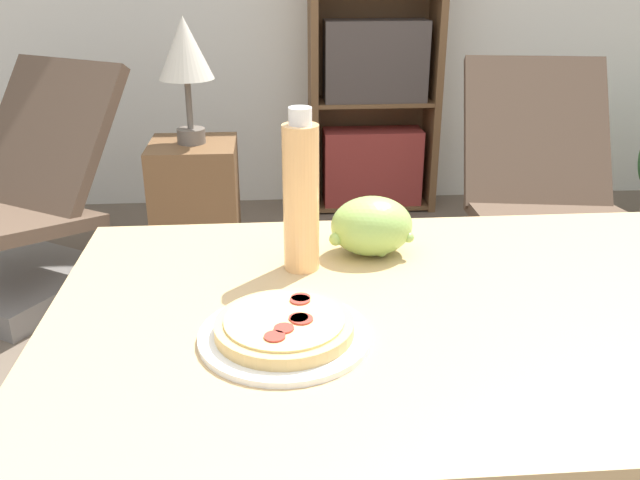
{
  "coord_description": "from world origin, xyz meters",
  "views": [
    {
      "loc": [
        -0.2,
        -0.97,
        1.26
      ],
      "look_at": [
        -0.11,
        0.15,
        0.79
      ],
      "focal_mm": 38.0,
      "sensor_mm": 36.0,
      "label": 1
    }
  ],
  "objects_px": {
    "pizza_on_plate": "(285,330)",
    "table_lamp": "(185,54)",
    "side_table": "(197,211)",
    "lounge_chair_far": "(536,222)",
    "drink_bottle": "(301,196)",
    "bookshelf": "(375,56)",
    "lounge_chair_near": "(26,225)",
    "grape_bunch": "(372,226)"
  },
  "relations": [
    {
      "from": "bookshelf",
      "to": "side_table",
      "type": "distance_m",
      "value": 1.26
    },
    {
      "from": "grape_bunch",
      "to": "table_lamp",
      "type": "xyz_separation_m",
      "value": [
        -0.49,
        1.45,
        0.13
      ]
    },
    {
      "from": "lounge_chair_far",
      "to": "pizza_on_plate",
      "type": "bearing_deg",
      "value": -115.11
    },
    {
      "from": "side_table",
      "to": "lounge_chair_far",
      "type": "bearing_deg",
      "value": -9.34
    },
    {
      "from": "lounge_chair_near",
      "to": "drink_bottle",
      "type": "bearing_deg",
      "value": -22.32
    },
    {
      "from": "side_table",
      "to": "grape_bunch",
      "type": "bearing_deg",
      "value": -71.23
    },
    {
      "from": "side_table",
      "to": "table_lamp",
      "type": "height_order",
      "value": "table_lamp"
    },
    {
      "from": "pizza_on_plate",
      "to": "table_lamp",
      "type": "relative_size",
      "value": 0.54
    },
    {
      "from": "drink_bottle",
      "to": "lounge_chair_near",
      "type": "height_order",
      "value": "drink_bottle"
    },
    {
      "from": "pizza_on_plate",
      "to": "table_lamp",
      "type": "bearing_deg",
      "value": 100.31
    },
    {
      "from": "lounge_chair_near",
      "to": "side_table",
      "type": "distance_m",
      "value": 0.66
    },
    {
      "from": "pizza_on_plate",
      "to": "table_lamp",
      "type": "xyz_separation_m",
      "value": [
        -0.32,
        1.75,
        0.17
      ]
    },
    {
      "from": "drink_bottle",
      "to": "lounge_chair_far",
      "type": "xyz_separation_m",
      "value": [
        0.99,
        1.28,
        -0.58
      ]
    },
    {
      "from": "drink_bottle",
      "to": "pizza_on_plate",
      "type": "bearing_deg",
      "value": -98.84
    },
    {
      "from": "pizza_on_plate",
      "to": "side_table",
      "type": "xyz_separation_m",
      "value": [
        -0.32,
        1.75,
        -0.46
      ]
    },
    {
      "from": "grape_bunch",
      "to": "table_lamp",
      "type": "height_order",
      "value": "table_lamp"
    },
    {
      "from": "lounge_chair_far",
      "to": "table_lamp",
      "type": "xyz_separation_m",
      "value": [
        -1.35,
        0.22,
        0.63
      ]
    },
    {
      "from": "side_table",
      "to": "table_lamp",
      "type": "distance_m",
      "value": 0.63
    },
    {
      "from": "side_table",
      "to": "lounge_chair_near",
      "type": "bearing_deg",
      "value": -170.61
    },
    {
      "from": "drink_bottle",
      "to": "bookshelf",
      "type": "distance_m",
      "value": 2.35
    },
    {
      "from": "grape_bunch",
      "to": "bookshelf",
      "type": "relative_size",
      "value": 0.1
    },
    {
      "from": "pizza_on_plate",
      "to": "table_lamp",
      "type": "height_order",
      "value": "table_lamp"
    },
    {
      "from": "lounge_chair_far",
      "to": "table_lamp",
      "type": "distance_m",
      "value": 1.5
    },
    {
      "from": "drink_bottle",
      "to": "lounge_chair_near",
      "type": "xyz_separation_m",
      "value": [
        -1.01,
        1.4,
        -0.58
      ]
    },
    {
      "from": "grape_bunch",
      "to": "drink_bottle",
      "type": "height_order",
      "value": "drink_bottle"
    },
    {
      "from": "grape_bunch",
      "to": "lounge_chair_far",
      "type": "relative_size",
      "value": 0.18
    },
    {
      "from": "bookshelf",
      "to": "side_table",
      "type": "relative_size",
      "value": 2.91
    },
    {
      "from": "drink_bottle",
      "to": "bookshelf",
      "type": "bearing_deg",
      "value": 78.11
    },
    {
      "from": "drink_bottle",
      "to": "lounge_chair_far",
      "type": "height_order",
      "value": "drink_bottle"
    },
    {
      "from": "table_lamp",
      "to": "side_table",
      "type": "bearing_deg",
      "value": 90.0
    },
    {
      "from": "table_lamp",
      "to": "pizza_on_plate",
      "type": "bearing_deg",
      "value": -79.69
    },
    {
      "from": "pizza_on_plate",
      "to": "lounge_chair_far",
      "type": "relative_size",
      "value": 0.29
    },
    {
      "from": "grape_bunch",
      "to": "lounge_chair_near",
      "type": "bearing_deg",
      "value": 130.36
    },
    {
      "from": "lounge_chair_near",
      "to": "bookshelf",
      "type": "height_order",
      "value": "bookshelf"
    },
    {
      "from": "grape_bunch",
      "to": "lounge_chair_near",
      "type": "distance_m",
      "value": 1.83
    },
    {
      "from": "drink_bottle",
      "to": "side_table",
      "type": "height_order",
      "value": "drink_bottle"
    },
    {
      "from": "grape_bunch",
      "to": "lounge_chair_near",
      "type": "height_order",
      "value": "lounge_chair_near"
    },
    {
      "from": "pizza_on_plate",
      "to": "lounge_chair_near",
      "type": "relative_size",
      "value": 0.28
    },
    {
      "from": "drink_bottle",
      "to": "lounge_chair_near",
      "type": "distance_m",
      "value": 1.82
    },
    {
      "from": "pizza_on_plate",
      "to": "drink_bottle",
      "type": "xyz_separation_m",
      "value": [
        0.04,
        0.25,
        0.12
      ]
    },
    {
      "from": "pizza_on_plate",
      "to": "bookshelf",
      "type": "distance_m",
      "value": 2.6
    },
    {
      "from": "grape_bunch",
      "to": "bookshelf",
      "type": "xyz_separation_m",
      "value": [
        0.35,
        2.25,
        0.01
      ]
    }
  ]
}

